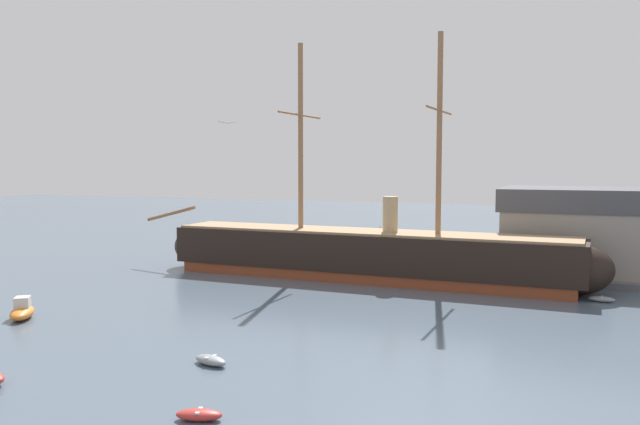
{
  "coord_description": "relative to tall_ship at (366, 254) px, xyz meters",
  "views": [
    {
      "loc": [
        25.0,
        -17.32,
        13.62
      ],
      "look_at": [
        3.06,
        37.18,
        9.14
      ],
      "focal_mm": 35.85,
      "sensor_mm": 36.0,
      "label": 1
    }
  ],
  "objects": [
    {
      "name": "dinghy_foreground_right",
      "position": [
        4.47,
        -42.89,
        -2.71
      ],
      "size": [
        2.73,
        1.81,
        0.59
      ],
      "color": "#B22D28",
      "rests_on": "ground"
    },
    {
      "name": "dinghy_far_right",
      "position": [
        25.41,
        -3.02,
        -2.72
      ],
      "size": [
        2.54,
        1.33,
        0.58
      ],
      "color": "gray",
      "rests_on": "ground"
    },
    {
      "name": "motorboat_mid_left",
      "position": [
        -22.36,
        -29.48,
        -2.35
      ],
      "size": [
        4.14,
        4.71,
        1.88
      ],
      "color": "orange",
      "rests_on": "ground"
    },
    {
      "name": "dinghy_near_centre",
      "position": [
        0.06,
        -34.55,
        -2.69
      ],
      "size": [
        2.92,
        1.86,
        0.64
      ],
      "color": "gray",
      "rests_on": "ground"
    },
    {
      "name": "sailboat_distant_centre",
      "position": [
        -0.79,
        9.11,
        -2.55
      ],
      "size": [
        4.38,
        2.4,
        5.46
      ],
      "color": "gray",
      "rests_on": "ground"
    },
    {
      "name": "seagull_in_flight",
      "position": [
        1.63,
        -34.66,
        13.28
      ],
      "size": [
        0.93,
        1.02,
        0.14
      ],
      "color": "silver"
    },
    {
      "name": "tall_ship",
      "position": [
        0.0,
        0.0,
        0.0
      ],
      "size": [
        58.39,
        12.11,
        28.08
      ],
      "color": "brown",
      "rests_on": "ground"
    }
  ]
}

